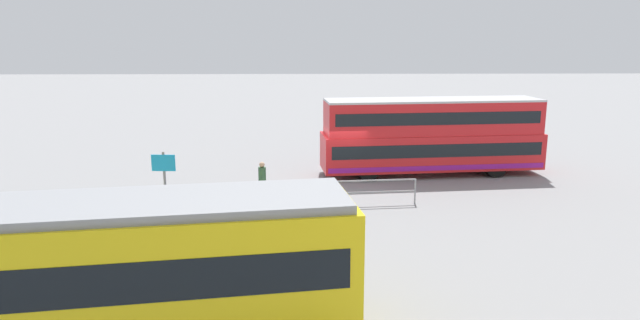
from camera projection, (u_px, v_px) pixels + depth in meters
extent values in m
plane|color=gray|center=(341.00, 180.00, 27.10)|extent=(160.00, 160.00, 0.00)
cube|color=red|center=(431.00, 150.00, 28.01)|extent=(11.22, 3.48, 1.77)
cube|color=red|center=(432.00, 117.00, 27.65)|extent=(10.88, 3.35, 1.61)
cube|color=black|center=(431.00, 146.00, 27.97)|extent=(10.67, 3.45, 0.64)
cube|color=black|center=(433.00, 115.00, 27.63)|extent=(10.33, 3.33, 0.60)
cube|color=#8C198C|center=(430.00, 163.00, 28.15)|extent=(11.00, 3.50, 0.24)
cube|color=#B2B2B7|center=(433.00, 100.00, 27.46)|extent=(10.88, 3.35, 0.10)
cylinder|color=black|center=(364.00, 166.00, 27.77)|extent=(1.22, 2.47, 1.00)
cylinder|color=black|center=(487.00, 163.00, 28.53)|extent=(1.22, 2.47, 1.00)
cylinder|color=#33384C|center=(262.00, 193.00, 23.36)|extent=(0.14, 0.14, 0.84)
cylinder|color=#33384C|center=(263.00, 191.00, 23.57)|extent=(0.14, 0.14, 0.84)
cylinder|color=#335938|center=(262.00, 175.00, 23.31)|extent=(0.38, 0.38, 0.65)
sphere|color=tan|center=(262.00, 165.00, 23.21)|extent=(0.23, 0.23, 0.23)
cylinder|color=black|center=(308.00, 216.00, 20.41)|extent=(0.14, 0.14, 0.80)
cylinder|color=black|center=(303.00, 215.00, 20.46)|extent=(0.14, 0.14, 0.80)
cylinder|color=#335938|center=(305.00, 197.00, 20.28)|extent=(0.39, 0.39, 0.62)
sphere|color=#8C6647|center=(305.00, 186.00, 20.19)|extent=(0.22, 0.22, 0.22)
cube|color=gray|center=(314.00, 182.00, 22.58)|extent=(8.47, 0.83, 0.06)
cube|color=gray|center=(314.00, 194.00, 22.68)|extent=(8.47, 0.83, 0.06)
cylinder|color=gray|center=(415.00, 191.00, 23.16)|extent=(0.07, 0.07, 1.05)
cylinder|color=gray|center=(314.00, 195.00, 22.69)|extent=(0.07, 0.07, 1.05)
cylinder|color=gray|center=(209.00, 198.00, 22.22)|extent=(0.07, 0.07, 1.05)
cylinder|color=slate|center=(165.00, 184.00, 21.49)|extent=(0.10, 0.10, 2.53)
cube|color=#1999D8|center=(163.00, 163.00, 21.26)|extent=(0.92, 0.10, 0.64)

